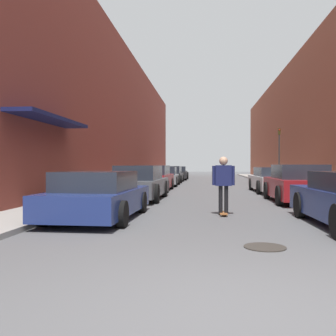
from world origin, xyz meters
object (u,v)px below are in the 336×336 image
Objects in this scene: parked_car_left_2 at (154,179)px; parked_car_left_3 at (164,177)px; skateboarder at (223,179)px; parked_car_right_1 at (298,184)px; parked_car_left_1 at (140,183)px; parked_car_right_2 at (272,180)px; parked_car_left_0 at (98,196)px; parked_car_left_5 at (177,173)px; manhole_cover at (265,247)px; traffic_light at (279,149)px; parked_car_left_4 at (170,175)px.

parked_car_left_2 is 1.08× the size of parked_car_left_3.
parked_car_left_3 is 2.52× the size of skateboarder.
skateboarder is (-2.89, -3.79, 0.31)m from parked_car_right_1.
parked_car_right_2 is at bearing 37.96° from parked_car_left_1.
parked_car_left_0 is at bearing -90.10° from parked_car_left_3.
parked_car_left_5 reaches higher than manhole_cover.
parked_car_left_2 reaches higher than parked_car_left_0.
parked_car_right_2 is 9.35m from skateboarder.
parked_car_left_3 is at bearing 90.68° from parked_car_left_1.
parked_car_left_2 is at bearing -90.49° from parked_car_left_3.
manhole_cover is (3.69, -18.27, -0.60)m from parked_car_left_3.
parked_car_left_2 is 1.11× the size of traffic_light.
parked_car_left_4 is 0.94× the size of parked_car_left_5.
parked_car_left_5 is 2.88× the size of skateboarder.
parked_car_left_5 is (0.04, 10.22, 0.01)m from parked_car_left_3.
parked_car_left_0 is 11.63m from parked_car_right_2.
parked_car_left_2 is at bearing 105.60° from manhole_cover.
parked_car_right_2 is at bearing 79.61° from manhole_cover.
traffic_light reaches higher than manhole_cover.
parked_car_left_2 is at bearing 175.39° from parked_car_right_2.
parked_car_left_1 reaches higher than parked_car_left_3.
traffic_light reaches higher than parked_car_left_1.
skateboarder reaches higher than parked_car_left_3.
parked_car_right_1 is 5.96× the size of manhole_cover.
traffic_light is (4.34, 21.35, 2.50)m from manhole_cover.
parked_car_left_1 is 10.02m from parked_car_left_3.
parked_car_left_0 is 20.23m from parked_car_left_4.
parked_car_left_5 is 10.88m from traffic_light.
traffic_light is (8.10, -1.85, 1.89)m from parked_car_left_4.
parked_car_left_5 is at bearing 89.70° from parked_car_left_2.
parked_car_left_4 is 1.11× the size of traffic_light.
skateboarder is at bearing -70.96° from parked_car_left_2.
parked_car_right_1 is 2.59× the size of skateboarder.
skateboarder is at bearing -105.56° from traffic_light.
traffic_light is (4.84, 17.36, 1.52)m from skateboarder.
parked_car_right_2 is (6.05, -5.39, 0.02)m from parked_car_left_3.
parked_car_right_1 is 1.07× the size of traffic_light.
skateboarder is at bearing -82.65° from parked_car_left_5.
parked_car_right_2 is at bearing -59.33° from parked_car_left_4.
parked_car_right_2 is 8.90m from traffic_light.
parked_car_left_5 is 6.64× the size of manhole_cover.
parked_car_left_1 is 2.84× the size of skateboarder.
parked_car_right_2 is (6.10, -0.49, -0.03)m from parked_car_left_2.
parked_car_left_3 is at bearing 89.51° from parked_car_left_2.
parked_car_right_2 is at bearing -41.68° from parked_car_left_3.
parked_car_right_1 is (6.13, -5.60, 0.02)m from parked_car_left_2.
skateboarder is (3.23, 1.02, 0.40)m from parked_car_left_0.
parked_car_left_0 is at bearing -113.68° from traffic_light.
parked_car_right_1 reaches higher than parked_car_left_0.
parked_car_left_1 is (0.15, 5.29, 0.07)m from parked_car_left_0.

